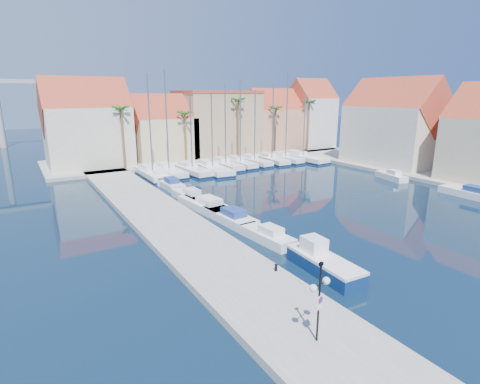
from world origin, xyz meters
name	(u,v)px	position (x,y,z in m)	size (l,w,h in m)	color
ground	(381,271)	(0.00, 0.00, 0.00)	(260.00, 260.00, 0.00)	black
quay_west	(178,231)	(-9.00, 13.50, 0.25)	(6.00, 77.00, 0.50)	gray
shore_north	(203,156)	(10.00, 48.00, 0.25)	(54.00, 16.00, 0.50)	gray
shore_east	(443,175)	(32.00, 15.00, 0.25)	(12.00, 60.00, 0.50)	gray
lamp_post	(320,290)	(-9.16, -3.75, 3.09)	(1.32, 0.57, 3.94)	black
bollard	(276,268)	(-6.60, 2.87, 0.73)	(0.18, 0.18, 0.45)	black
fishing_boat	(323,262)	(-3.39, 1.99, 0.68)	(2.28, 5.98, 2.06)	navy
motorboat_west_0	(267,235)	(-3.52, 8.19, 0.51)	(2.15, 5.48, 1.40)	white
motorboat_west_1	(230,217)	(-3.72, 13.83, 0.51)	(2.51, 6.66, 1.40)	white
motorboat_west_2	(206,205)	(-3.99, 18.43, 0.51)	(3.12, 7.66, 1.40)	white
motorboat_west_3	(190,196)	(-3.98, 22.38, 0.51)	(2.19, 5.74, 1.40)	white
motorboat_west_4	(170,184)	(-3.80, 28.87, 0.51)	(1.86, 5.76, 1.40)	white
motorboat_west_5	(159,177)	(-3.61, 33.62, 0.51)	(2.48, 6.62, 1.40)	white
motorboat_east_0	(470,193)	(24.00, 7.03, 0.51)	(2.36, 6.49, 1.40)	white
motorboat_east_1	(391,176)	(23.98, 17.58, 0.51)	(2.62, 5.16, 1.40)	white
sailboat_0	(152,173)	(-3.86, 36.05, 0.61)	(2.71, 9.88, 14.10)	white
sailboat_1	(168,170)	(-1.22, 36.68, 0.62)	(2.57, 9.67, 14.63)	white
sailboat_2	(191,170)	(1.97, 35.73, 0.57)	(3.30, 9.86, 11.05)	white
sailboat_3	(211,168)	(5.14, 35.30, 0.56)	(3.65, 11.26, 11.70)	white
sailboat_4	(224,164)	(8.17, 36.69, 0.61)	(2.54, 9.00, 12.71)	white
sailboat_5	(239,163)	(10.88, 36.67, 0.64)	(2.44, 8.29, 13.48)	white
sailboat_6	(253,161)	(13.73, 36.85, 0.61)	(2.83, 8.40, 12.03)	white
sailboat_7	(270,159)	(17.23, 36.78, 0.61)	(2.83, 9.02, 13.15)	white
sailboat_8	(284,158)	(19.77, 36.35, 0.67)	(2.89, 8.40, 14.68)	white
sailboat_9	(300,157)	(23.12, 35.89, 0.56)	(3.75, 11.49, 11.28)	white
building_0	(87,127)	(-10.00, 47.00, 6.52)	(12.30, 9.00, 13.50)	beige
building_1	(163,131)	(2.00, 47.00, 5.30)	(10.30, 8.00, 11.00)	beige
building_2	(217,122)	(13.00, 48.00, 6.26)	(14.20, 10.20, 11.50)	tan
building_3	(273,122)	(25.00, 47.00, 5.86)	(10.30, 8.00, 12.00)	tan
building_4	(310,116)	(34.00, 46.00, 6.97)	(8.30, 8.00, 14.00)	silver
building_6	(394,126)	(32.00, 24.00, 6.52)	(9.00, 14.30, 13.50)	beige
palm_0	(121,111)	(-6.00, 42.00, 9.08)	(2.60, 2.60, 10.15)	brown
palm_1	(185,115)	(4.00, 42.00, 8.14)	(2.60, 2.60, 9.15)	brown
palm_2	(238,102)	(14.00, 42.00, 10.02)	(2.60, 2.60, 11.15)	brown
palm_3	(276,110)	(22.00, 42.00, 8.61)	(2.60, 2.60, 9.65)	brown
palm_4	(309,104)	(30.00, 42.00, 9.55)	(2.60, 2.60, 10.65)	brown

